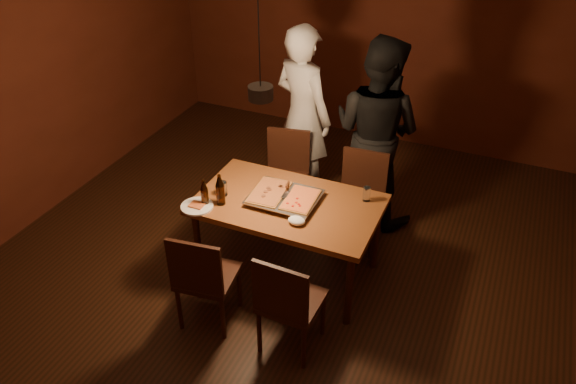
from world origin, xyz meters
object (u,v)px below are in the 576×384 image
at_px(chair_far_left, 286,167).
at_px(beer_bottle_b, 220,190).
at_px(dining_table, 288,210).
at_px(diner_dark, 376,132).
at_px(pendant_lamp, 261,91).
at_px(chair_near_right, 287,298).
at_px(beer_bottle_a, 204,192).
at_px(diner_white, 303,116).
at_px(plate_slice, 197,206).
at_px(chair_far_right, 361,190).
at_px(chair_near_left, 202,273).
at_px(pizza_tray, 284,199).

relative_size(chair_far_left, beer_bottle_b, 1.81).
xyz_separation_m(dining_table, beer_bottle_b, (-0.49, -0.24, 0.21)).
height_order(diner_dark, pendant_lamp, pendant_lamp).
height_order(chair_near_right, beer_bottle_a, beer_bottle_a).
xyz_separation_m(diner_white, diner_dark, (0.76, -0.03, 0.00)).
distance_m(beer_bottle_b, diner_white, 1.46).
height_order(diner_white, pendant_lamp, pendant_lamp).
distance_m(beer_bottle_b, plate_slice, 0.23).
height_order(chair_far_left, pendant_lamp, pendant_lamp).
height_order(beer_bottle_a, pendant_lamp, pendant_lamp).
relative_size(chair_far_left, diner_dark, 0.27).
relative_size(chair_far_right, chair_near_right, 1.00).
relative_size(chair_near_left, diner_dark, 0.26).
distance_m(chair_near_right, diner_white, 2.18).
bearing_deg(chair_far_left, pendant_lamp, 92.13).
bearing_deg(diner_dark, chair_near_left, 85.50).
distance_m(chair_far_right, plate_slice, 1.53).
height_order(chair_far_left, plate_slice, chair_far_left).
bearing_deg(plate_slice, pendant_lamp, 21.25).
bearing_deg(beer_bottle_b, pendant_lamp, 12.04).
relative_size(diner_white, pendant_lamp, 1.67).
height_order(dining_table, pendant_lamp, pendant_lamp).
height_order(beer_bottle_a, diner_dark, diner_dark).
bearing_deg(pizza_tray, chair_near_left, -110.42).
distance_m(beer_bottle_b, pendant_lamp, 0.94).
xyz_separation_m(chair_far_right, plate_slice, (-1.06, -1.09, 0.22)).
relative_size(beer_bottle_a, diner_white, 0.13).
bearing_deg(plate_slice, dining_table, 28.99).
relative_size(diner_white, diner_dark, 1.00).
bearing_deg(pizza_tray, dining_table, -7.84).
distance_m(chair_near_left, beer_bottle_b, 0.70).
xyz_separation_m(dining_table, chair_near_right, (0.34, -0.81, -0.14)).
xyz_separation_m(chair_far_right, pendant_lamp, (-0.55, -0.89, 1.22)).
bearing_deg(dining_table, chair_near_left, -112.39).
bearing_deg(chair_near_right, beer_bottle_b, 147.23).
bearing_deg(chair_far_right, pizza_tray, 54.82).
distance_m(dining_table, diner_dark, 1.27).
height_order(dining_table, chair_near_left, chair_near_left).
xyz_separation_m(beer_bottle_b, diner_dark, (0.88, 1.42, 0.03)).
relative_size(beer_bottle_a, pendant_lamp, 0.21).
height_order(chair_far_right, chair_near_left, same).
xyz_separation_m(chair_far_left, chair_near_right, (0.73, -1.65, 0.00)).
bearing_deg(beer_bottle_a, diner_dark, 56.03).
height_order(pizza_tray, diner_white, diner_white).
height_order(chair_far_left, chair_far_right, same).
xyz_separation_m(chair_near_right, pizza_tray, (-0.38, 0.82, 0.24)).
xyz_separation_m(plate_slice, diner_dark, (1.04, 1.54, 0.16)).
bearing_deg(plate_slice, chair_far_right, 45.85).
xyz_separation_m(dining_table, plate_slice, (-0.65, -0.36, 0.08)).
relative_size(chair_near_left, beer_bottle_a, 2.09).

